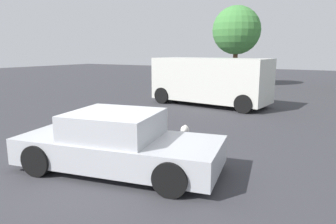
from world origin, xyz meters
TOP-DOWN VIEW (x-y plane):
  - ground_plane at (0.00, 0.00)m, footprint 80.00×80.00m
  - sedan_foreground at (0.14, 0.23)m, footprint 4.47×2.55m
  - dog at (0.31, 2.90)m, footprint 0.38×0.58m
  - van_white at (-1.35, 8.61)m, footprint 5.45×2.59m
  - tree_back_left at (-3.05, 17.10)m, footprint 3.35×3.35m

SIDE VIEW (x-z plane):
  - ground_plane at x=0.00m, z-range 0.00..0.00m
  - dog at x=0.31m, z-range 0.06..0.50m
  - sedan_foreground at x=0.14m, z-range -0.05..1.19m
  - van_white at x=-1.35m, z-range 0.09..2.23m
  - tree_back_left at x=-3.05m, z-range 1.08..6.65m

